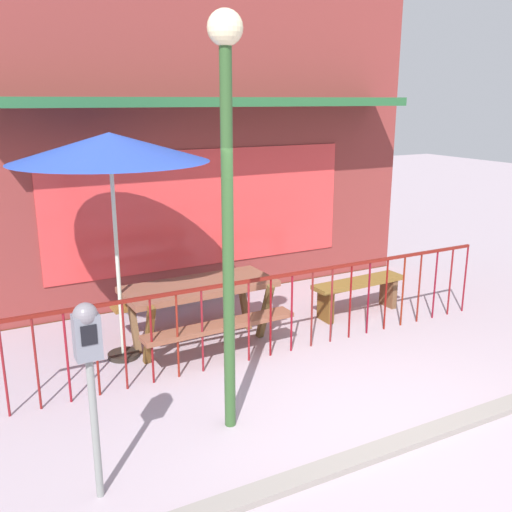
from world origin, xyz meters
TOP-DOWN VIEW (x-y plane):
  - ground at (0.00, 0.00)m, footprint 40.00×40.00m
  - pub_storefront at (0.00, 4.22)m, footprint 7.03×1.33m
  - patio_fence_front at (-0.00, 1.73)m, footprint 5.93×0.04m
  - picnic_table_left at (-0.73, 2.40)m, footprint 1.84×1.42m
  - patio_umbrella at (-1.66, 2.49)m, footprint 2.09×2.09m
  - patio_bench at (1.60, 2.36)m, footprint 1.41×0.38m
  - parking_meter_near at (-2.46, 0.21)m, footprint 0.18×0.17m
  - street_lamp at (-1.18, 0.63)m, footprint 0.28×0.28m
  - curb_edge at (0.00, -0.36)m, footprint 9.84×0.20m

SIDE VIEW (x-z plane):
  - ground at x=0.00m, z-range 0.00..0.00m
  - curb_edge at x=0.00m, z-range -0.06..0.06m
  - patio_bench at x=1.60m, z-range 0.11..0.59m
  - picnic_table_left at x=-0.73m, z-range 0.21..1.01m
  - patio_fence_front at x=0.00m, z-range 0.18..1.14m
  - parking_meter_near at x=-2.46m, z-range 0.42..1.95m
  - street_lamp at x=-1.18m, z-range 0.58..4.12m
  - patio_umbrella at x=-1.66m, z-range 1.10..3.65m
  - pub_storefront at x=0.00m, z-range -0.01..5.07m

